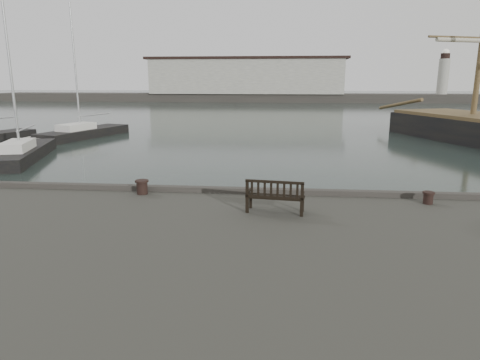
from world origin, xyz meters
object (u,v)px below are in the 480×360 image
object	(u,v)px
bollard_left	(142,187)
bollard_right	(428,198)
bench	(275,202)
yacht_d	(85,135)
yacht_c	(23,156)

from	to	relation	value
bollard_left	bollard_right	bearing A→B (deg)	-1.64
bench	bollard_right	distance (m)	4.96
bollard_left	yacht_d	bearing A→B (deg)	119.11
bollard_right	yacht_c	world-z (taller)	yacht_c
bollard_right	yacht_d	distance (m)	34.51
bench	bollard_left	size ratio (longest dim) A/B	3.64
yacht_d	yacht_c	bearing A→B (deg)	-68.63
bollard_left	yacht_d	distance (m)	28.81
bollard_left	bollard_right	xyz separation A→B (m)	(9.32, -0.27, -0.05)
bench	yacht_d	xyz separation A→B (m)	(-18.55, 26.76, -1.64)
bench	bollard_right	xyz separation A→B (m)	(4.77, 1.37, -0.12)
bench	bollard_right	world-z (taller)	bench
yacht_c	yacht_d	xyz separation A→B (m)	(-0.99, 11.52, -0.01)
yacht_d	bollard_left	bearing A→B (deg)	-44.45
bollard_right	yacht_d	bearing A→B (deg)	132.56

